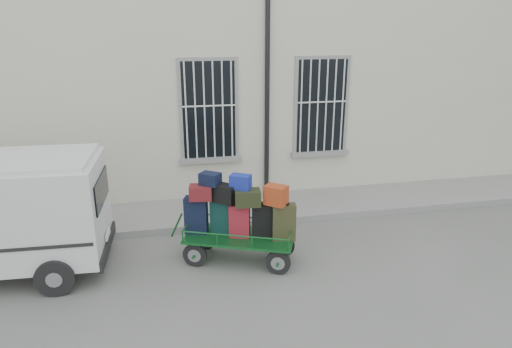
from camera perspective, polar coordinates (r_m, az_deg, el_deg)
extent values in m
plane|color=#63625E|center=(8.53, -0.43, -10.55)|extent=(80.00, 80.00, 0.00)
cube|color=beige|center=(12.98, -5.49, 13.15)|extent=(24.00, 5.00, 6.00)
cylinder|color=black|center=(10.63, 1.42, 11.09)|extent=(0.11, 0.11, 5.60)
cube|color=black|center=(10.54, -5.91, 7.92)|extent=(1.20, 0.08, 2.20)
cube|color=gray|center=(10.78, -5.70, 1.82)|extent=(1.45, 0.22, 0.12)
cube|color=black|center=(11.15, 8.16, 8.38)|extent=(1.20, 0.08, 2.20)
cube|color=gray|center=(11.38, 7.94, 2.60)|extent=(1.45, 0.22, 0.12)
cube|color=gray|center=(10.46, -2.87, -4.53)|extent=(24.00, 1.70, 0.15)
cylinder|color=black|center=(8.26, -7.65, -10.01)|extent=(0.42, 0.22, 0.44)
cylinder|color=gray|center=(8.26, -7.65, -10.01)|extent=(0.25, 0.17, 0.24)
cylinder|color=black|center=(8.83, -6.31, -8.04)|extent=(0.42, 0.22, 0.44)
cylinder|color=gray|center=(8.83, -6.31, -8.04)|extent=(0.25, 0.17, 0.24)
cylinder|color=black|center=(7.96, 2.78, -11.02)|extent=(0.42, 0.22, 0.44)
cylinder|color=gray|center=(7.96, 2.78, -11.02)|extent=(0.25, 0.17, 0.24)
cylinder|color=black|center=(8.54, 3.40, -8.89)|extent=(0.42, 0.22, 0.44)
cylinder|color=gray|center=(8.54, 3.40, -8.89)|extent=(0.25, 0.17, 0.24)
cube|color=#135723|center=(8.25, -2.04, -7.86)|extent=(2.11, 1.55, 0.04)
cylinder|color=#135723|center=(8.51, -9.89, -6.32)|extent=(0.25, 0.13, 0.49)
cube|color=black|center=(8.31, -7.49, -5.10)|extent=(0.45, 0.34, 0.67)
cube|color=black|center=(8.18, -7.59, -2.84)|extent=(0.19, 0.17, 0.03)
cube|color=#0C2E24|center=(8.25, -4.29, -5.30)|extent=(0.44, 0.38, 0.64)
cube|color=black|center=(8.13, -4.34, -3.16)|extent=(0.18, 0.16, 0.03)
cube|color=maroon|center=(8.09, -2.06, -5.87)|extent=(0.40, 0.29, 0.61)
cube|color=black|center=(7.97, -2.09, -3.79)|extent=(0.17, 0.14, 0.03)
cube|color=black|center=(8.08, 0.87, -5.81)|extent=(0.41, 0.30, 0.62)
cube|color=black|center=(7.96, 0.88, -3.67)|extent=(0.18, 0.15, 0.03)
cube|color=#33381C|center=(7.99, 3.52, -6.00)|extent=(0.43, 0.28, 0.65)
cube|color=black|center=(7.86, 3.57, -3.74)|extent=(0.19, 0.16, 0.03)
cube|color=#571A11|center=(8.05, -6.93, -2.30)|extent=(0.43, 0.34, 0.25)
cube|color=black|center=(8.00, -4.03, -2.41)|extent=(0.50, 0.48, 0.31)
cube|color=black|center=(7.86, -1.06, -2.98)|extent=(0.47, 0.35, 0.27)
cube|color=#9D2E1C|center=(7.81, 2.50, -2.66)|extent=(0.45, 0.44, 0.34)
cube|color=black|center=(7.99, -5.76, -0.62)|extent=(0.42, 0.40, 0.22)
cube|color=navy|center=(7.85, -1.95, -0.99)|extent=(0.41, 0.36, 0.25)
cube|color=black|center=(8.18, -18.77, -1.88)|extent=(0.09, 1.27, 0.50)
cube|color=black|center=(8.57, -18.13, -8.45)|extent=(0.16, 1.68, 0.20)
cube|color=white|center=(8.48, -18.03, -7.18)|extent=(0.04, 0.38, 0.11)
cylinder|color=black|center=(8.03, -23.78, -11.68)|extent=(0.62, 0.23, 0.62)
cylinder|color=black|center=(9.48, -21.49, -6.77)|extent=(0.62, 0.23, 0.62)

